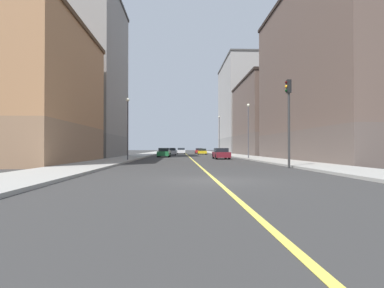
% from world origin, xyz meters
% --- Properties ---
extents(ground_plane, '(400.00, 400.00, 0.00)m').
position_xyz_m(ground_plane, '(0.00, 0.00, 0.00)').
color(ground_plane, '#333231').
rests_on(ground_plane, ground).
extents(sidewalk_left, '(3.97, 168.00, 0.15)m').
position_xyz_m(sidewalk_left, '(8.32, 49.00, 0.07)').
color(sidewalk_left, '#9E9B93').
rests_on(sidewalk_left, ground).
extents(sidewalk_right, '(3.97, 168.00, 0.15)m').
position_xyz_m(sidewalk_right, '(-8.32, 49.00, 0.07)').
color(sidewalk_right, '#9E9B93').
rests_on(sidewalk_right, ground).
extents(lane_center_stripe, '(0.16, 154.00, 0.01)m').
position_xyz_m(lane_center_stripe, '(0.00, 49.00, 0.01)').
color(lane_center_stripe, '#E5D14C').
rests_on(lane_center_stripe, ground).
extents(building_left_near, '(9.82, 26.20, 18.92)m').
position_xyz_m(building_left_near, '(15.06, 20.81, 9.47)').
color(building_left_near, brown).
rests_on(building_left_near, ground).
extents(building_left_mid, '(9.82, 21.58, 14.19)m').
position_xyz_m(building_left_mid, '(15.06, 47.24, 7.10)').
color(building_left_mid, brown).
rests_on(building_left_mid, ground).
extents(building_left_far, '(9.82, 24.53, 24.18)m').
position_xyz_m(building_left_far, '(15.06, 71.93, 12.10)').
color(building_left_far, gray).
rests_on(building_left_far, ground).
extents(building_right_corner, '(9.82, 16.68, 12.68)m').
position_xyz_m(building_right_corner, '(-15.06, 15.94, 6.35)').
color(building_right_corner, '#8F6B4F').
rests_on(building_right_corner, ground).
extents(building_right_midblock, '(9.82, 16.83, 23.44)m').
position_xyz_m(building_right_midblock, '(-15.06, 33.79, 11.73)').
color(building_right_midblock, slate).
rests_on(building_right_midblock, ground).
extents(traffic_light_left_near, '(0.40, 0.32, 6.04)m').
position_xyz_m(traffic_light_left_near, '(5.92, 8.19, 3.90)').
color(traffic_light_left_near, '#2D2D2D').
rests_on(traffic_light_left_near, ground).
extents(street_lamp_left_near, '(0.36, 0.36, 6.67)m').
position_xyz_m(street_lamp_left_near, '(6.94, 25.69, 4.23)').
color(street_lamp_left_near, '#4C4C51').
rests_on(street_lamp_left_near, ground).
extents(street_lamp_right_near, '(0.36, 0.36, 6.45)m').
position_xyz_m(street_lamp_right_near, '(-6.94, 20.46, 4.11)').
color(street_lamp_right_near, '#4C4C51').
rests_on(street_lamp_right_near, ground).
extents(street_lamp_left_far, '(0.36, 0.36, 8.04)m').
position_xyz_m(street_lamp_left_far, '(6.94, 54.45, 4.95)').
color(street_lamp_left_far, '#4C4C51').
rests_on(street_lamp_left_far, ground).
extents(car_white, '(2.00, 4.57, 1.39)m').
position_xyz_m(car_white, '(-1.09, 64.60, 0.67)').
color(car_white, white).
rests_on(car_white, ground).
extents(car_maroon, '(1.89, 4.33, 1.37)m').
position_xyz_m(car_maroon, '(3.66, 26.41, 0.67)').
color(car_maroon, maroon).
rests_on(car_maroon, ground).
extents(car_red, '(1.95, 4.14, 1.32)m').
position_xyz_m(car_red, '(3.33, 65.96, 0.65)').
color(car_red, red).
rests_on(car_red, ground).
extents(car_green, '(1.92, 4.58, 1.38)m').
position_xyz_m(car_green, '(-3.85, 35.36, 0.66)').
color(car_green, '#1E6B38').
rests_on(car_green, ground).
extents(car_teal, '(1.89, 4.29, 1.25)m').
position_xyz_m(car_teal, '(-3.12, 57.50, 0.62)').
color(car_teal, '#196670').
rests_on(car_teal, ground).
extents(car_yellow, '(2.05, 4.50, 1.25)m').
position_xyz_m(car_yellow, '(3.37, 55.66, 0.61)').
color(car_yellow, gold).
rests_on(car_yellow, ground).
extents(car_silver, '(1.95, 4.64, 1.39)m').
position_xyz_m(car_silver, '(-3.11, 48.19, 0.68)').
color(car_silver, silver).
rests_on(car_silver, ground).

